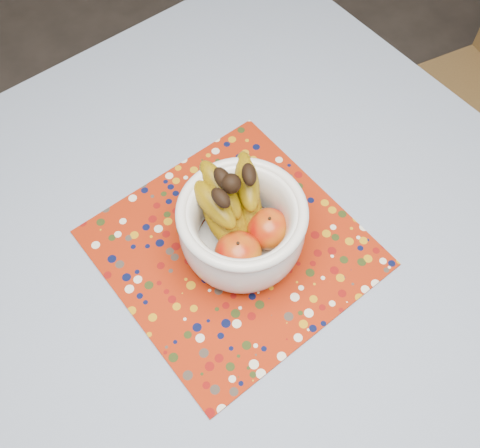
# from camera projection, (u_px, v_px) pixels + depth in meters

# --- Properties ---
(table) EXTENTS (1.20, 1.20, 0.75)m
(table) POSITION_uv_depth(u_px,v_px,m) (223.00, 337.00, 0.97)
(table) COLOR brown
(table) RESTS_ON ground
(tablecloth) EXTENTS (1.32, 1.32, 0.01)m
(tablecloth) POSITION_uv_depth(u_px,v_px,m) (222.00, 320.00, 0.90)
(tablecloth) COLOR slate
(tablecloth) RESTS_ON table
(placemat) EXTENTS (0.40, 0.40, 0.00)m
(placemat) POSITION_uv_depth(u_px,v_px,m) (233.00, 248.00, 0.95)
(placemat) COLOR maroon
(placemat) RESTS_ON tablecloth
(fruit_bowl) EXTENTS (0.22, 0.22, 0.17)m
(fruit_bowl) POSITION_uv_depth(u_px,v_px,m) (241.00, 220.00, 0.89)
(fruit_bowl) COLOR silver
(fruit_bowl) RESTS_ON placemat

